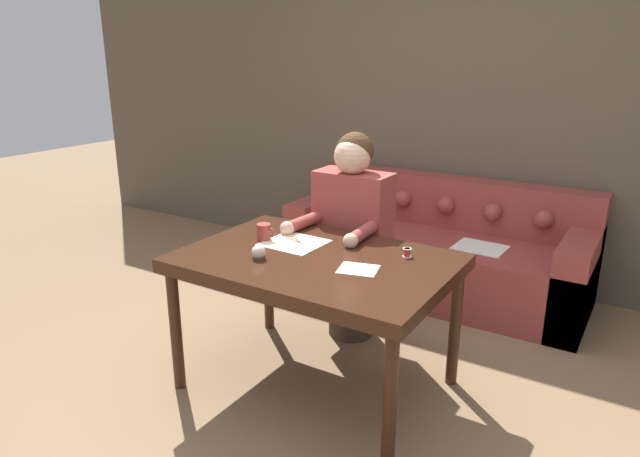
{
  "coord_description": "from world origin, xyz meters",
  "views": [
    {
      "loc": [
        1.28,
        -2.1,
        1.73
      ],
      "look_at": [
        -0.2,
        0.28,
        0.83
      ],
      "focal_mm": 32.0,
      "sensor_mm": 36.0,
      "label": 1
    }
  ],
  "objects_px": {
    "couch": "(437,252)",
    "thread_spool": "(407,253)",
    "dining_table": "(316,270)",
    "pin_cushion": "(259,253)",
    "person": "(352,235)",
    "mug": "(264,232)",
    "scissors": "(297,241)"
  },
  "relations": [
    {
      "from": "couch",
      "to": "thread_spool",
      "type": "xyz_separation_m",
      "value": [
        0.31,
        -1.3,
        0.46
      ]
    },
    {
      "from": "person",
      "to": "thread_spool",
      "type": "distance_m",
      "value": 0.63
    },
    {
      "from": "scissors",
      "to": "pin_cushion",
      "type": "height_order",
      "value": "pin_cushion"
    },
    {
      "from": "pin_cushion",
      "to": "thread_spool",
      "type": "bearing_deg",
      "value": 34.05
    },
    {
      "from": "couch",
      "to": "thread_spool",
      "type": "height_order",
      "value": "couch"
    },
    {
      "from": "scissors",
      "to": "mug",
      "type": "bearing_deg",
      "value": -157.18
    },
    {
      "from": "dining_table",
      "to": "mug",
      "type": "bearing_deg",
      "value": 169.33
    },
    {
      "from": "scissors",
      "to": "dining_table",
      "type": "bearing_deg",
      "value": -33.78
    },
    {
      "from": "person",
      "to": "thread_spool",
      "type": "relative_size",
      "value": 28.16
    },
    {
      "from": "mug",
      "to": "pin_cushion",
      "type": "xyz_separation_m",
      "value": [
        0.15,
        -0.24,
        -0.01
      ]
    },
    {
      "from": "dining_table",
      "to": "thread_spool",
      "type": "bearing_deg",
      "value": 31.64
    },
    {
      "from": "dining_table",
      "to": "thread_spool",
      "type": "xyz_separation_m",
      "value": [
        0.39,
        0.24,
        0.09
      ]
    },
    {
      "from": "dining_table",
      "to": "thread_spool",
      "type": "relative_size",
      "value": 29.66
    },
    {
      "from": "dining_table",
      "to": "couch",
      "type": "distance_m",
      "value": 1.58
    },
    {
      "from": "dining_table",
      "to": "person",
      "type": "height_order",
      "value": "person"
    },
    {
      "from": "couch",
      "to": "person",
      "type": "height_order",
      "value": "person"
    },
    {
      "from": "couch",
      "to": "pin_cushion",
      "type": "xyz_separation_m",
      "value": [
        -0.3,
        -1.71,
        0.47
      ]
    },
    {
      "from": "scissors",
      "to": "pin_cushion",
      "type": "distance_m",
      "value": 0.32
    },
    {
      "from": "dining_table",
      "to": "pin_cushion",
      "type": "height_order",
      "value": "pin_cushion"
    },
    {
      "from": "mug",
      "to": "thread_spool",
      "type": "height_order",
      "value": "mug"
    },
    {
      "from": "thread_spool",
      "to": "pin_cushion",
      "type": "height_order",
      "value": "pin_cushion"
    },
    {
      "from": "couch",
      "to": "pin_cushion",
      "type": "bearing_deg",
      "value": -100.02
    },
    {
      "from": "couch",
      "to": "mug",
      "type": "relative_size",
      "value": 18.71
    },
    {
      "from": "scissors",
      "to": "person",
      "type": "bearing_deg",
      "value": 79.29
    },
    {
      "from": "person",
      "to": "thread_spool",
      "type": "bearing_deg",
      "value": -35.25
    },
    {
      "from": "dining_table",
      "to": "couch",
      "type": "relative_size",
      "value": 0.63
    },
    {
      "from": "dining_table",
      "to": "pin_cushion",
      "type": "bearing_deg",
      "value": -142.08
    },
    {
      "from": "couch",
      "to": "mug",
      "type": "xyz_separation_m",
      "value": [
        -0.45,
        -1.46,
        0.48
      ]
    },
    {
      "from": "person",
      "to": "thread_spool",
      "type": "height_order",
      "value": "person"
    },
    {
      "from": "scissors",
      "to": "couch",
      "type": "bearing_deg",
      "value": 78.32
    },
    {
      "from": "couch",
      "to": "thread_spool",
      "type": "bearing_deg",
      "value": -76.69
    },
    {
      "from": "dining_table",
      "to": "thread_spool",
      "type": "distance_m",
      "value": 0.46
    }
  ]
}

